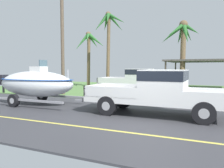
{
  "coord_description": "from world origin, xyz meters",
  "views": [
    {
      "loc": [
        2.28,
        -8.07,
        1.96
      ],
      "look_at": [
        -2.38,
        2.34,
        1.13
      ],
      "focal_mm": 35.95,
      "sensor_mm": 36.0,
      "label": 1
    }
  ],
  "objects_px": {
    "pickup_truck_towing": "(163,90)",
    "utility_pole": "(62,36)",
    "palm_tree_near_right": "(89,45)",
    "boat_on_trailer": "(35,84)",
    "parked_pickup_background": "(140,80)",
    "carport_awning": "(208,61)",
    "palm_tree_near_left": "(182,40)",
    "palm_tree_far_left": "(108,29)"
  },
  "relations": [
    {
      "from": "parked_pickup_background",
      "to": "palm_tree_near_left",
      "type": "relative_size",
      "value": 1.01
    },
    {
      "from": "parked_pickup_background",
      "to": "palm_tree_near_right",
      "type": "bearing_deg",
      "value": 149.99
    },
    {
      "from": "boat_on_trailer",
      "to": "carport_awning",
      "type": "height_order",
      "value": "carport_awning"
    },
    {
      "from": "boat_on_trailer",
      "to": "parked_pickup_background",
      "type": "relative_size",
      "value": 1.04
    },
    {
      "from": "palm_tree_near_left",
      "to": "palm_tree_near_right",
      "type": "relative_size",
      "value": 1.01
    },
    {
      "from": "carport_awning",
      "to": "palm_tree_near_left",
      "type": "xyz_separation_m",
      "value": [
        -1.87,
        -2.58,
        1.63
      ]
    },
    {
      "from": "parked_pickup_background",
      "to": "palm_tree_far_left",
      "type": "bearing_deg",
      "value": 150.24
    },
    {
      "from": "boat_on_trailer",
      "to": "palm_tree_far_left",
      "type": "distance_m",
      "value": 10.22
    },
    {
      "from": "palm_tree_near_left",
      "to": "palm_tree_far_left",
      "type": "height_order",
      "value": "palm_tree_far_left"
    },
    {
      "from": "pickup_truck_towing",
      "to": "utility_pole",
      "type": "relative_size",
      "value": 0.72
    },
    {
      "from": "palm_tree_near_right",
      "to": "palm_tree_far_left",
      "type": "relative_size",
      "value": 0.81
    },
    {
      "from": "pickup_truck_towing",
      "to": "palm_tree_near_left",
      "type": "relative_size",
      "value": 1.03
    },
    {
      "from": "parked_pickup_background",
      "to": "palm_tree_near_right",
      "type": "height_order",
      "value": "palm_tree_near_right"
    },
    {
      "from": "palm_tree_near_left",
      "to": "palm_tree_near_right",
      "type": "bearing_deg",
      "value": 170.45
    },
    {
      "from": "pickup_truck_towing",
      "to": "utility_pole",
      "type": "height_order",
      "value": "utility_pole"
    },
    {
      "from": "pickup_truck_towing",
      "to": "palm_tree_near_right",
      "type": "distance_m",
      "value": 15.07
    },
    {
      "from": "boat_on_trailer",
      "to": "carport_awning",
      "type": "distance_m",
      "value": 14.58
    },
    {
      "from": "parked_pickup_background",
      "to": "carport_awning",
      "type": "relative_size",
      "value": 0.86
    },
    {
      "from": "boat_on_trailer",
      "to": "palm_tree_far_left",
      "type": "height_order",
      "value": "palm_tree_far_left"
    },
    {
      "from": "pickup_truck_towing",
      "to": "palm_tree_far_left",
      "type": "height_order",
      "value": "palm_tree_far_left"
    },
    {
      "from": "carport_awning",
      "to": "palm_tree_far_left",
      "type": "relative_size",
      "value": 0.96
    },
    {
      "from": "parked_pickup_background",
      "to": "carport_awning",
      "type": "bearing_deg",
      "value": 45.98
    },
    {
      "from": "boat_on_trailer",
      "to": "palm_tree_near_left",
      "type": "height_order",
      "value": "palm_tree_near_left"
    },
    {
      "from": "palm_tree_near_left",
      "to": "utility_pole",
      "type": "relative_size",
      "value": 0.7
    },
    {
      "from": "palm_tree_near_right",
      "to": "utility_pole",
      "type": "height_order",
      "value": "utility_pole"
    },
    {
      "from": "boat_on_trailer",
      "to": "parked_pickup_background",
      "type": "height_order",
      "value": "boat_on_trailer"
    },
    {
      "from": "carport_awning",
      "to": "parked_pickup_background",
      "type": "bearing_deg",
      "value": -134.02
    },
    {
      "from": "palm_tree_near_left",
      "to": "utility_pole",
      "type": "height_order",
      "value": "utility_pole"
    },
    {
      "from": "pickup_truck_towing",
      "to": "parked_pickup_background",
      "type": "bearing_deg",
      "value": 114.12
    },
    {
      "from": "carport_awning",
      "to": "palm_tree_near_left",
      "type": "distance_m",
      "value": 3.58
    },
    {
      "from": "palm_tree_near_right",
      "to": "palm_tree_far_left",
      "type": "height_order",
      "value": "palm_tree_far_left"
    },
    {
      "from": "pickup_truck_towing",
      "to": "boat_on_trailer",
      "type": "xyz_separation_m",
      "value": [
        -6.75,
        0.0,
        0.08
      ]
    },
    {
      "from": "palm_tree_near_right",
      "to": "boat_on_trailer",
      "type": "bearing_deg",
      "value": -74.51
    },
    {
      "from": "palm_tree_near_left",
      "to": "palm_tree_near_right",
      "type": "height_order",
      "value": "palm_tree_near_left"
    },
    {
      "from": "boat_on_trailer",
      "to": "palm_tree_near_right",
      "type": "xyz_separation_m",
      "value": [
        -3.05,
        10.99,
        3.16
      ]
    },
    {
      "from": "carport_awning",
      "to": "palm_tree_near_left",
      "type": "bearing_deg",
      "value": -125.88
    },
    {
      "from": "boat_on_trailer",
      "to": "carport_awning",
      "type": "xyz_separation_m",
      "value": [
        8.17,
        12.0,
        1.38
      ]
    },
    {
      "from": "pickup_truck_towing",
      "to": "palm_tree_far_left",
      "type": "bearing_deg",
      "value": 126.48
    },
    {
      "from": "carport_awning",
      "to": "boat_on_trailer",
      "type": "bearing_deg",
      "value": -124.27
    },
    {
      "from": "parked_pickup_background",
      "to": "palm_tree_near_left",
      "type": "distance_m",
      "value": 4.71
    },
    {
      "from": "palm_tree_near_right",
      "to": "utility_pole",
      "type": "bearing_deg",
      "value": -75.03
    },
    {
      "from": "palm_tree_near_left",
      "to": "carport_awning",
      "type": "bearing_deg",
      "value": 54.12
    }
  ]
}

